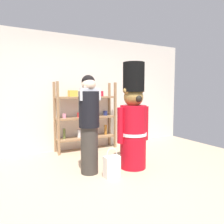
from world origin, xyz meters
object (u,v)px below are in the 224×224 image
object	(u,v)px
teddy_bear_guard	(133,121)
person_shopper	(89,122)
merchandise_shelf	(86,116)
shopping_bag	(112,166)

from	to	relation	value
teddy_bear_guard	person_shopper	world-z (taller)	teddy_bear_guard
merchandise_shelf	shopping_bag	xyz separation A→B (m)	(-0.26, -1.71, -0.61)
person_shopper	shopping_bag	bearing A→B (deg)	-54.20
person_shopper	shopping_bag	world-z (taller)	person_shopper
merchandise_shelf	person_shopper	world-z (taller)	person_shopper
teddy_bear_guard	shopping_bag	distance (m)	0.88
teddy_bear_guard	person_shopper	bearing A→B (deg)	170.86
merchandise_shelf	shopping_bag	world-z (taller)	merchandise_shelf
shopping_bag	person_shopper	bearing A→B (deg)	125.80
merchandise_shelf	shopping_bag	size ratio (longest dim) A/B	3.30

